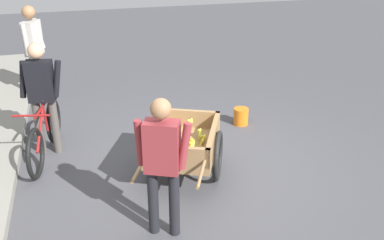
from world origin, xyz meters
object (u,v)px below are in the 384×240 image
object	(u,v)px
cyclist_person	(41,90)
bicycle	(45,134)
fruit_cart	(183,146)
vendor_person	(162,158)
bystander_person	(33,45)
plastic_bucket	(241,116)

from	to	relation	value
cyclist_person	bicycle	bearing A→B (deg)	168.33
fruit_cart	cyclist_person	bearing A→B (deg)	56.54
vendor_person	cyclist_person	world-z (taller)	cyclist_person
fruit_cart	bystander_person	size ratio (longest dim) A/B	1.07
cyclist_person	fruit_cart	bearing A→B (deg)	-123.46
cyclist_person	plastic_bucket	world-z (taller)	cyclist_person
bystander_person	cyclist_person	bearing A→B (deg)	-174.43
cyclist_person	plastic_bucket	xyz separation A→B (m)	(0.17, -2.95, -0.81)
bystander_person	fruit_cart	bearing A→B (deg)	-149.95
plastic_bucket	bystander_person	distance (m)	3.83
bicycle	plastic_bucket	size ratio (longest dim) A/B	6.04
bicycle	vendor_person	bearing A→B (deg)	-148.34
vendor_person	cyclist_person	bearing A→B (deg)	29.23
bystander_person	plastic_bucket	bearing A→B (deg)	-122.11
vendor_person	cyclist_person	distance (m)	2.46
vendor_person	bicycle	distance (m)	2.41
vendor_person	bystander_person	distance (m)	4.52
fruit_cart	bicycle	world-z (taller)	bicycle
fruit_cart	cyclist_person	world-z (taller)	cyclist_person
plastic_bucket	bicycle	bearing A→B (deg)	96.08
cyclist_person	plastic_bucket	distance (m)	3.06
fruit_cart	bicycle	bearing A→B (deg)	60.68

